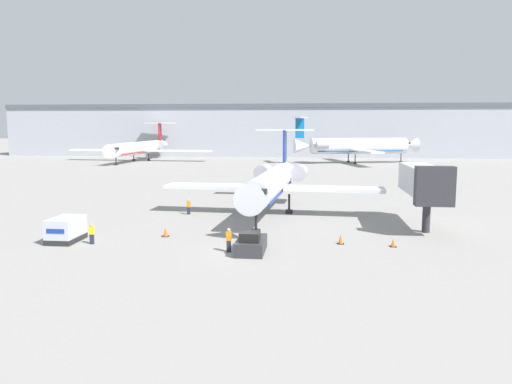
{
  "coord_description": "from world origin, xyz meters",
  "views": [
    {
      "loc": [
        5.0,
        -36.09,
        9.64
      ],
      "look_at": [
        0.0,
        9.02,
        3.51
      ],
      "focal_mm": 35.0,
      "sensor_mm": 36.0,
      "label": 1
    }
  ],
  "objects": [
    {
      "name": "ground_plane",
      "position": [
        0.0,
        0.0,
        0.0
      ],
      "size": [
        600.0,
        600.0,
        0.0
      ],
      "primitive_type": "plane",
      "color": "gray"
    },
    {
      "name": "terminal_building",
      "position": [
        0.0,
        120.0,
        7.94
      ],
      "size": [
        180.0,
        16.8,
        15.83
      ],
      "color": "#9EA3AD",
      "rests_on": "ground"
    },
    {
      "name": "airplane_main",
      "position": [
        0.87,
        17.5,
        3.52
      ],
      "size": [
        23.87,
        25.7,
        9.07
      ],
      "color": "silver",
      "rests_on": "ground"
    },
    {
      "name": "pushback_tug",
      "position": [
        0.55,
        0.7,
        0.64
      ],
      "size": [
        2.1,
        4.12,
        1.74
      ],
      "color": "#2D2D33",
      "rests_on": "ground"
    },
    {
      "name": "luggage_cart",
      "position": [
        -15.17,
        2.49,
        1.01
      ],
      "size": [
        2.13,
        3.48,
        2.03
      ],
      "color": "#232326",
      "rests_on": "ground"
    },
    {
      "name": "worker_near_tug",
      "position": [
        -1.15,
        0.54,
        0.98
      ],
      "size": [
        0.4,
        0.26,
        1.85
      ],
      "color": "#232838",
      "rests_on": "ground"
    },
    {
      "name": "worker_by_wing",
      "position": [
        -8.13,
        16.01,
        0.86
      ],
      "size": [
        0.4,
        0.24,
        1.65
      ],
      "color": "#232838",
      "rests_on": "ground"
    },
    {
      "name": "worker_on_apron",
      "position": [
        -12.65,
        1.85,
        0.89
      ],
      "size": [
        0.4,
        0.24,
        1.7
      ],
      "color": "#232838",
      "rests_on": "ground"
    },
    {
      "name": "traffic_cone_left",
      "position": [
        -7.49,
        5.2,
        0.39
      ],
      "size": [
        0.59,
        0.59,
        0.82
      ],
      "color": "black",
      "rests_on": "ground"
    },
    {
      "name": "traffic_cone_right",
      "position": [
        7.49,
        4.12,
        0.39
      ],
      "size": [
        0.54,
        0.54,
        0.81
      ],
      "color": "black",
      "rests_on": "ground"
    },
    {
      "name": "traffic_cone_mid",
      "position": [
        11.59,
        3.62,
        0.31
      ],
      "size": [
        0.51,
        0.51,
        0.66
      ],
      "color": "black",
      "rests_on": "ground"
    },
    {
      "name": "airplane_parked_far_left",
      "position": [
        16.16,
        92.12,
        4.35
      ],
      "size": [
        32.39,
        30.71,
        11.44
      ],
      "color": "silver",
      "rests_on": "ground"
    },
    {
      "name": "airplane_parked_far_right",
      "position": [
        -40.79,
        93.47,
        3.5
      ],
      "size": [
        39.37,
        35.23,
        10.25
      ],
      "color": "white",
      "rests_on": "ground"
    },
    {
      "name": "jet_bridge",
      "position": [
        15.39,
        11.35,
        4.44
      ],
      "size": [
        3.2,
        10.59,
        6.19
      ],
      "color": "#2D2D33",
      "rests_on": "ground"
    }
  ]
}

